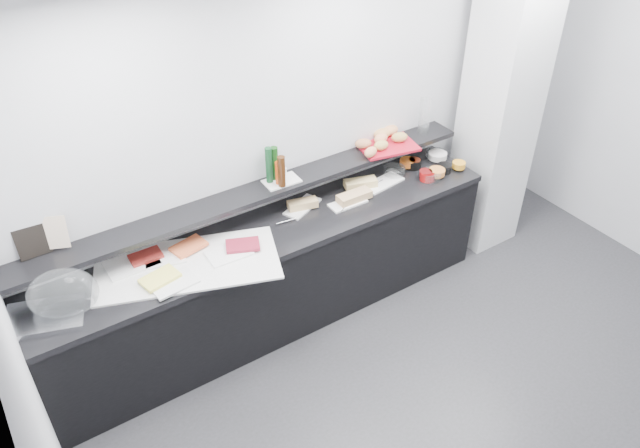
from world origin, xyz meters
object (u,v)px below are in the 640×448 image
sandwich_plate_mid (348,203)px  cloche_base (45,317)px  framed_print (31,238)px  bread_tray (387,146)px  condiment_tray (282,181)px  carafe (424,116)px

sandwich_plate_mid → cloche_base: bearing=-178.9°
cloche_base → framed_print: 0.50m
sandwich_plate_mid → bread_tray: bearing=21.3°
condiment_tray → carafe: carafe is taller
sandwich_plate_mid → framed_print: framed_print is taller
cloche_base → condiment_tray: condiment_tray is taller
condiment_tray → bread_tray: bearing=1.4°
framed_print → condiment_tray: bearing=-4.4°
cloche_base → condiment_tray: 1.84m
bread_tray → framed_print: bearing=-171.1°
framed_print → bread_tray: 2.71m
condiment_tray → sandwich_plate_mid: bearing=-22.3°
cloche_base → carafe: (3.20, 0.24, 0.38)m
condiment_tray → carafe: size_ratio=0.88×
condiment_tray → cloche_base: bearing=-170.9°
bread_tray → carafe: (0.41, 0.04, 0.14)m
cloche_base → carafe: bearing=23.4°
cloche_base → condiment_tray: size_ratio=1.76×
carafe → cloche_base: bearing=-175.7°
framed_print → condiment_tray: (1.72, -0.12, -0.12)m
bread_tray → sandwich_plate_mid: bearing=-147.8°
sandwich_plate_mid → framed_print: size_ratio=1.16×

